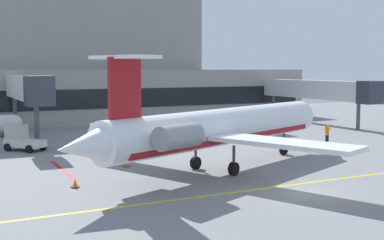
% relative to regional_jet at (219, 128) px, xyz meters
% --- Properties ---
extents(ground, '(120.00, 120.00, 0.11)m').
position_rel_regional_jet_xyz_m(ground, '(1.25, -7.78, -3.11)').
color(ground, slate).
extents(terminal_building, '(63.44, 12.52, 19.91)m').
position_rel_regional_jet_xyz_m(terminal_building, '(1.22, 39.02, 4.61)').
color(terminal_building, gray).
rests_on(terminal_building, ground).
extents(jet_bridge_west, '(2.40, 18.23, 6.56)m').
position_rel_regional_jet_xyz_m(jet_bridge_west, '(-9.47, 22.39, 2.11)').
color(jet_bridge_west, silver).
rests_on(jet_bridge_west, ground).
extents(jet_bridge_east, '(2.40, 21.11, 5.79)m').
position_rel_regional_jet_xyz_m(jet_bridge_east, '(27.03, 20.91, 1.37)').
color(jet_bridge_east, silver).
rests_on(jet_bridge_east, ground).
extents(regional_jet, '(26.10, 20.75, 7.90)m').
position_rel_regional_jet_xyz_m(regional_jet, '(0.00, 0.00, 0.00)').
color(regional_jet, white).
rests_on(regional_jet, ground).
extents(pushback_tractor, '(2.51, 3.40, 2.09)m').
position_rel_regional_jet_xyz_m(pushback_tractor, '(12.67, 18.00, -2.12)').
color(pushback_tractor, silver).
rests_on(pushback_tractor, ground).
extents(belt_loader, '(3.49, 3.77, 2.27)m').
position_rel_regional_jet_xyz_m(belt_loader, '(-10.99, 15.64, -2.04)').
color(belt_loader, silver).
rests_on(belt_loader, ground).
extents(marshaller, '(0.83, 0.34, 1.98)m').
position_rel_regional_jet_xyz_m(marshaller, '(15.53, 6.32, -2.05)').
color(marshaller, '#191E33').
rests_on(marshaller, ground).
extents(safety_cone_alpha, '(0.47, 0.47, 0.55)m').
position_rel_regional_jet_xyz_m(safety_cone_alpha, '(-10.30, -0.46, -2.81)').
color(safety_cone_alpha, orange).
rests_on(safety_cone_alpha, ground).
extents(safety_cone_bravo, '(0.47, 0.47, 0.55)m').
position_rel_regional_jet_xyz_m(safety_cone_bravo, '(-5.28, 4.44, -2.81)').
color(safety_cone_bravo, orange).
rests_on(safety_cone_bravo, ground).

